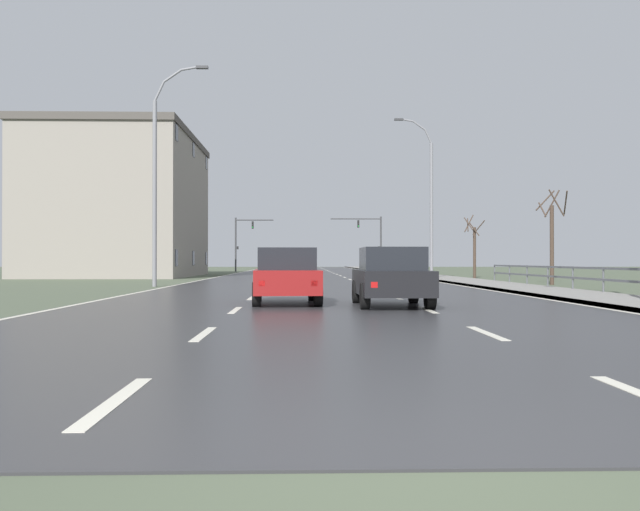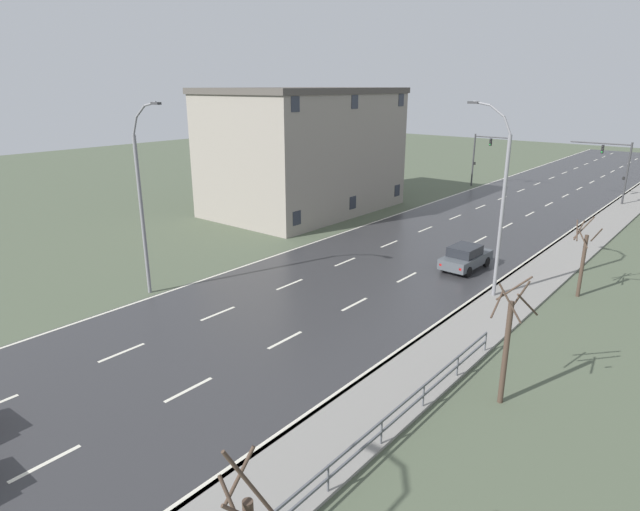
{
  "view_description": "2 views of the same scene",
  "coord_description": "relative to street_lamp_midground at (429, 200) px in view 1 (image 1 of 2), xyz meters",
  "views": [
    {
      "loc": [
        -0.74,
        -3.99,
        1.23
      ],
      "look_at": [
        0.62,
        46.58,
        1.59
      ],
      "focal_mm": 38.88,
      "sensor_mm": 36.0,
      "label": 1
    },
    {
      "loc": [
        17.56,
        12.98,
        11.12
      ],
      "look_at": [
        0.0,
        34.35,
        2.28
      ],
      "focal_mm": 29.99,
      "sensor_mm": 36.0,
      "label": 2
    }
  ],
  "objects": [
    {
      "name": "street_lamp_left_bank",
      "position": [
        -14.87,
        -11.6,
        -0.0
      ],
      "size": [
        2.59,
        0.24,
        10.39
      ],
      "color": "slate",
      "rests_on": "ground"
    },
    {
      "name": "traffic_signal_right",
      "position": [
        -0.58,
        30.82,
        -1.09
      ],
      "size": [
        5.55,
        0.36,
        5.99
      ],
      "color": "#38383A",
      "rests_on": "ground"
    },
    {
      "name": "sidewalk_right",
      "position": [
        0.99,
        19.88,
        -5.02
      ],
      "size": [
        3.0,
        120.0,
        0.12
      ],
      "color": "gray",
      "rests_on": "ground"
    },
    {
      "name": "ground_plane",
      "position": [
        -7.44,
        7.88,
        -5.14
      ],
      "size": [
        160.0,
        160.0,
        0.12
      ],
      "color": "#4C5642"
    },
    {
      "name": "car_near_left",
      "position": [
        -8.6,
        -24.73,
        -4.27
      ],
      "size": [
        1.99,
        4.18,
        1.57
      ],
      "rotation": [
        0.0,
        0.0,
        0.05
      ],
      "color": "maroon",
      "rests_on": "ground"
    },
    {
      "name": "bare_tree_far",
      "position": [
        3.68,
        3.09,
        -2.97
      ],
      "size": [
        1.42,
        1.51,
        4.42
      ],
      "color": "#423328",
      "rests_on": "ground"
    },
    {
      "name": "brick_building",
      "position": [
        -22.1,
        9.81,
        0.39
      ],
      "size": [
        11.27,
        17.31,
        10.92
      ],
      "color": "gray",
      "rests_on": "ground"
    },
    {
      "name": "street_lamp_midground",
      "position": [
        0.0,
        0.0,
        0.0
      ],
      "size": [
        2.48,
        0.24,
        10.37
      ],
      "color": "slate",
      "rests_on": "ground"
    },
    {
      "name": "traffic_signal_left",
      "position": [
        -14.63,
        31.46,
        -1.26
      ],
      "size": [
        4.2,
        0.36,
        5.89
      ],
      "color": "#38383A",
      "rests_on": "ground"
    },
    {
      "name": "car_far_left",
      "position": [
        -3.08,
        3.37,
        -4.27
      ],
      "size": [
        1.94,
        4.16,
        1.57
      ],
      "rotation": [
        0.0,
        0.0,
        -0.03
      ],
      "color": "#474C51",
      "rests_on": "ground"
    },
    {
      "name": "guardrail",
      "position": [
        2.41,
        -20.14,
        -4.37
      ],
      "size": [
        0.07,
        27.41,
        1.0
      ],
      "color": "#515459",
      "rests_on": "ground"
    },
    {
      "name": "bare_tree_mid",
      "position": [
        4.41,
        -9.73,
        -2.69
      ],
      "size": [
        1.52,
        1.6,
        4.83
      ],
      "color": "#423328",
      "rests_on": "ground"
    },
    {
      "name": "road_asphalt_strip",
      "position": [
        -7.44,
        19.88,
        -5.07
      ],
      "size": [
        14.0,
        120.0,
        0.03
      ],
      "color": "#303033",
      "rests_on": "ground"
    },
    {
      "name": "car_near_right",
      "position": [
        -5.8,
        -25.83,
        -4.27
      ],
      "size": [
        1.84,
        4.1,
        1.57
      ],
      "rotation": [
        0.0,
        0.0,
        0.0
      ],
      "color": "black",
      "rests_on": "ground"
    }
  ]
}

